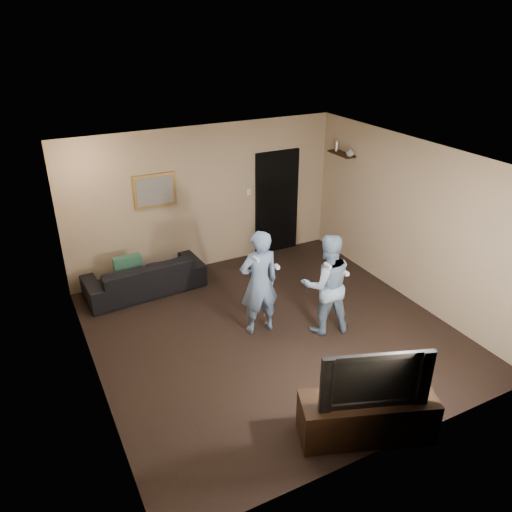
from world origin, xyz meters
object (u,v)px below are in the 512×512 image
television (372,374)px  tv_console (367,417)px  sofa (145,276)px  wii_player_right (326,284)px  wii_player_left (259,283)px

television → tv_console: bearing=0.0°
sofa → wii_player_right: wii_player_right is taller
sofa → wii_player_left: wii_player_left is taller
television → wii_player_right: size_ratio=0.77×
tv_console → television: (0.00, 0.00, 0.61)m
sofa → wii_player_left: 2.30m
wii_player_right → sofa: bearing=131.3°
sofa → tv_console: size_ratio=1.32×
sofa → tv_console: (1.29, -4.28, -0.04)m
television → wii_player_left: size_ratio=0.74×
wii_player_left → sofa: bearing=121.9°
television → wii_player_left: 2.38m
sofa → wii_player_left: size_ratio=1.23×
wii_player_right → wii_player_left: bearing=153.5°
tv_console → television: television is taller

